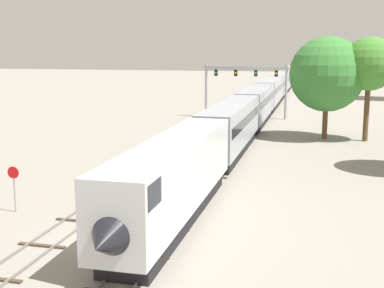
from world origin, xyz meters
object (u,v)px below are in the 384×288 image
passenger_train (270,92)px  signal_gantry (246,78)px  trackside_tree_mid (327,74)px  trackside_tree_right (369,64)px  stop_sign (14,182)px

passenger_train → signal_gantry: 15.30m
trackside_tree_mid → trackside_tree_right: 4.45m
passenger_train → stop_sign: 62.26m
trackside_tree_mid → trackside_tree_right: size_ratio=1.01×
stop_sign → trackside_tree_mid: 37.03m
stop_sign → trackside_tree_mid: size_ratio=0.26×
stop_sign → trackside_tree_right: (23.06, 31.13, 6.40)m
signal_gantry → stop_sign: (-7.75, -46.63, -3.82)m
passenger_train → trackside_tree_right: trackside_tree_right is taller
passenger_train → stop_sign: (-10.00, -61.45, -0.74)m
signal_gantry → trackside_tree_mid: size_ratio=1.07×
stop_sign → trackside_tree_right: size_ratio=0.26×
passenger_train → signal_gantry: bearing=-98.6°
signal_gantry → trackside_tree_right: size_ratio=1.08×
signal_gantry → trackside_tree_mid: bearing=-54.0°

